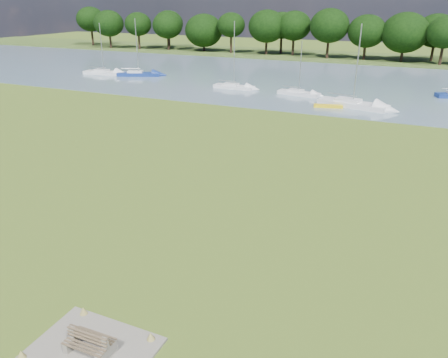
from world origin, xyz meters
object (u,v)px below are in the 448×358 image
at_px(sailboat_1, 298,92).
at_px(kayak, 328,106).
at_px(bench_pair, 89,342).
at_px(sailboat_5, 233,85).
at_px(sailboat_7, 352,102).
at_px(sailboat_0, 104,72).
at_px(sailboat_4, 138,73).

bearing_deg(sailboat_1, kayak, -38.43).
bearing_deg(bench_pair, sailboat_1, 94.95).
distance_m(kayak, sailboat_5, 15.13).
bearing_deg(kayak, sailboat_5, 143.40).
xyz_separation_m(kayak, sailboat_7, (2.34, 1.47, 0.34)).
height_order(kayak, sailboat_0, sailboat_0).
distance_m(sailboat_0, sailboat_4, 5.99).
bearing_deg(bench_pair, sailboat_7, 85.57).
xyz_separation_m(kayak, sailboat_4, (-31.58, 9.27, 0.32)).
bearing_deg(sailboat_7, sailboat_4, -179.26).
distance_m(sailboat_4, sailboat_7, 34.81).
xyz_separation_m(bench_pair, kayak, (-0.10, 39.79, -0.25)).
bearing_deg(sailboat_4, bench_pair, -79.43).
xyz_separation_m(sailboat_5, sailboat_7, (16.29, -4.40, 0.07)).
bearing_deg(kayak, bench_pair, -103.66).
bearing_deg(sailboat_0, sailboat_1, -11.43).
xyz_separation_m(sailboat_4, sailboat_7, (33.92, -7.81, 0.02)).
height_order(bench_pair, sailboat_7, sailboat_7).
bearing_deg(sailboat_1, bench_pair, -74.95).
xyz_separation_m(kayak, sailboat_5, (-13.95, 5.86, 0.26)).
height_order(sailboat_1, sailboat_5, sailboat_5).
height_order(sailboat_4, sailboat_7, sailboat_7).
height_order(sailboat_1, sailboat_7, sailboat_7).
bearing_deg(bench_pair, sailboat_4, 121.53).
bearing_deg(sailboat_4, sailboat_1, -30.87).
relative_size(sailboat_0, sailboat_4, 0.91).
bearing_deg(sailboat_0, sailboat_4, 3.31).
bearing_deg(sailboat_0, bench_pair, -58.05).
distance_m(bench_pair, sailboat_0, 61.04).
bearing_deg(sailboat_7, sailboat_0, -176.03).
bearing_deg(sailboat_5, sailboat_0, 175.41).
bearing_deg(sailboat_5, bench_pair, -71.58).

